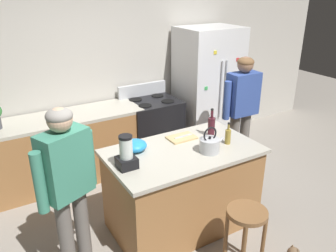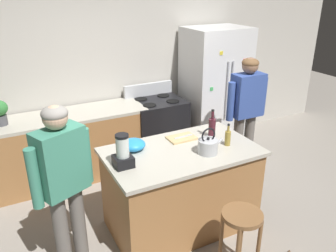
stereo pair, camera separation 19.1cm
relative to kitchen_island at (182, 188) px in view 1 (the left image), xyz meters
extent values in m
plane|color=gray|center=(0.00, 0.00, -0.46)|extent=(14.00, 14.00, 0.00)
cube|color=#BCB7AD|center=(0.00, 1.95, 0.89)|extent=(8.00, 0.10, 2.70)
cube|color=#9E6B3D|center=(0.00, 0.00, -0.02)|extent=(1.48, 0.85, 0.87)
cube|color=#B2AD9E|center=(0.00, 0.00, 0.43)|extent=(1.54, 0.91, 0.04)
cube|color=#9E6B3D|center=(-0.80, 1.55, -0.02)|extent=(2.00, 0.64, 0.87)
cube|color=#B2AD9E|center=(-0.80, 1.55, 0.43)|extent=(2.00, 0.64, 0.04)
cube|color=silver|center=(1.42, 1.50, 0.48)|extent=(0.90, 0.70, 1.87)
cylinder|color=#B7BABF|center=(1.38, 1.13, 0.57)|extent=(0.02, 0.02, 0.84)
cylinder|color=#B7BABF|center=(1.46, 1.13, 0.57)|extent=(0.02, 0.02, 0.84)
cube|color=yellow|center=(1.26, 1.15, 1.12)|extent=(0.05, 0.01, 0.05)
cube|color=#3FB259|center=(1.13, 1.15, 0.63)|extent=(0.05, 0.01, 0.05)
cube|color=red|center=(1.60, 1.15, 0.28)|extent=(0.05, 0.01, 0.05)
cube|color=red|center=(1.67, 1.15, 0.98)|extent=(0.05, 0.01, 0.05)
cube|color=yellow|center=(1.75, 1.15, 0.92)|extent=(0.05, 0.01, 0.05)
cube|color=purple|center=(1.49, 1.15, 0.78)|extent=(0.05, 0.01, 0.05)
cube|color=black|center=(0.45, 1.52, 0.00)|extent=(0.76, 0.64, 0.91)
cube|color=black|center=(0.45, 1.20, -0.05)|extent=(0.60, 0.01, 0.24)
cube|color=#B7BABF|center=(0.45, 1.81, 0.54)|extent=(0.76, 0.06, 0.18)
cylinder|color=black|center=(0.27, 1.37, 0.46)|extent=(0.18, 0.18, 0.01)
cylinder|color=black|center=(0.63, 1.37, 0.46)|extent=(0.18, 0.18, 0.01)
cylinder|color=black|center=(0.27, 1.67, 0.46)|extent=(0.18, 0.18, 0.01)
cylinder|color=black|center=(0.63, 1.67, 0.46)|extent=(0.18, 0.18, 0.01)
cylinder|color=#66605B|center=(-1.26, -0.08, -0.05)|extent=(0.17, 0.17, 0.81)
cylinder|color=#66605B|center=(-1.09, -0.01, -0.05)|extent=(0.17, 0.17, 0.81)
cube|color=#3F8C72|center=(-1.18, -0.05, 0.65)|extent=(0.45, 0.36, 0.58)
cylinder|color=#3F8C72|center=(-1.41, -0.15, 0.60)|extent=(0.12, 0.12, 0.52)
cylinder|color=#3F8C72|center=(-0.95, 0.05, 0.60)|extent=(0.12, 0.12, 0.52)
sphere|color=#D8AD8C|center=(-1.18, -0.05, 1.03)|extent=(0.26, 0.26, 0.20)
ellipsoid|color=gray|center=(-1.18, -0.05, 1.07)|extent=(0.28, 0.28, 0.12)
cylinder|color=#66605B|center=(1.33, 0.52, -0.02)|extent=(0.13, 0.13, 0.88)
cylinder|color=#66605B|center=(1.15, 0.53, -0.02)|extent=(0.13, 0.13, 0.88)
cube|color=#334C99|center=(1.24, 0.53, 0.70)|extent=(0.41, 0.23, 0.55)
cylinder|color=#334C99|center=(1.49, 0.52, 0.65)|extent=(0.09, 0.09, 0.49)
cylinder|color=#334C99|center=(0.99, 0.53, 0.65)|extent=(0.09, 0.09, 0.49)
sphere|color=#8C664C|center=(1.24, 0.53, 1.07)|extent=(0.20, 0.20, 0.20)
ellipsoid|color=brown|center=(1.24, 0.53, 1.11)|extent=(0.22, 0.22, 0.12)
cylinder|color=brown|center=(0.15, -0.81, 0.15)|extent=(0.36, 0.36, 0.04)
cylinder|color=brown|center=(0.27, -0.93, -0.16)|extent=(0.04, 0.04, 0.59)
cylinder|color=brown|center=(0.03, -0.69, -0.16)|extent=(0.04, 0.04, 0.59)
cylinder|color=brown|center=(0.27, -0.69, -0.16)|extent=(0.04, 0.04, 0.59)
cone|color=brown|center=(0.54, -1.10, -0.23)|extent=(0.04, 0.04, 0.03)
cone|color=brown|center=(0.54, -1.04, -0.23)|extent=(0.04, 0.04, 0.03)
cube|color=black|center=(-0.63, -0.04, 0.50)|extent=(0.17, 0.17, 0.10)
cylinder|color=silver|center=(-0.63, -0.04, 0.65)|extent=(0.12, 0.12, 0.19)
cylinder|color=black|center=(-0.63, -0.04, 0.76)|extent=(0.12, 0.12, 0.02)
cylinder|color=#471923|center=(0.45, 0.13, 0.56)|extent=(0.08, 0.08, 0.21)
cylinder|color=#471923|center=(0.45, 0.13, 0.71)|extent=(0.03, 0.03, 0.09)
cylinder|color=black|center=(0.45, 0.13, 0.76)|extent=(0.03, 0.03, 0.02)
cylinder|color=olive|center=(0.47, -0.12, 0.53)|extent=(0.06, 0.06, 0.15)
cylinder|color=olive|center=(0.47, -0.12, 0.64)|extent=(0.02, 0.02, 0.07)
cylinder|color=black|center=(0.47, -0.12, 0.68)|extent=(0.03, 0.03, 0.02)
ellipsoid|color=#268CD8|center=(-0.43, 0.23, 0.51)|extent=(0.24, 0.24, 0.11)
cylinder|color=#B7BABF|center=(0.20, -0.17, 0.52)|extent=(0.20, 0.20, 0.14)
sphere|color=black|center=(0.20, -0.17, 0.61)|extent=(0.03, 0.03, 0.03)
cylinder|color=#B7BABF|center=(0.33, -0.17, 0.54)|extent=(0.09, 0.03, 0.08)
torus|color=black|center=(0.20, -0.17, 0.64)|extent=(0.16, 0.02, 0.16)
cube|color=tan|center=(0.13, 0.23, 0.46)|extent=(0.30, 0.20, 0.02)
cube|color=#B7BABF|center=(0.15, 0.23, 0.48)|extent=(0.22, 0.04, 0.01)
camera|label=1|loc=(-1.70, -2.57, 2.01)|focal=36.55mm
camera|label=2|loc=(-1.53, -2.66, 2.01)|focal=36.55mm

